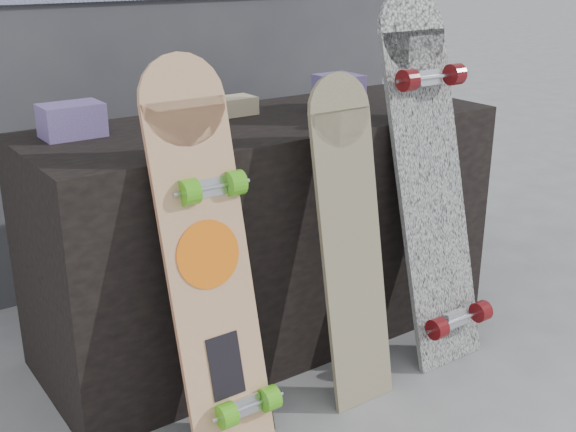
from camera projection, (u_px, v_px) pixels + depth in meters
ground at (355, 395)px, 2.29m from camera, size 60.00×60.00×0.00m
vendor_table at (267, 231)px, 2.54m from camera, size 1.60×0.60×0.80m
booth at (151, 10)px, 2.95m from camera, size 2.40×0.22×2.20m
merch_box_purple at (72, 120)px, 2.15m from camera, size 0.18×0.12×0.10m
merch_box_small at (339, 92)px, 2.55m from camera, size 0.14×0.14×0.12m
merch_box_flat at (224, 107)px, 2.44m from camera, size 0.22×0.10×0.06m
longboard_geisha at (206, 248)px, 1.94m from camera, size 0.25×0.28×1.08m
longboard_celtic at (350, 233)px, 2.15m from camera, size 0.22×0.20×1.00m
longboard_cascadia at (430, 172)px, 2.39m from camera, size 0.28×0.38×1.22m
skateboard_dark at (219, 275)px, 2.00m from camera, size 0.21×0.32×0.94m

